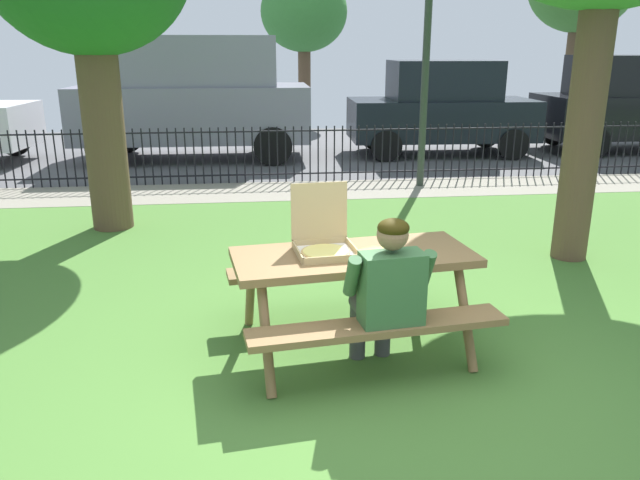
% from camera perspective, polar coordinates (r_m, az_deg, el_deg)
% --- Properties ---
extents(ground, '(28.00, 11.11, 0.02)m').
position_cam_1_polar(ground, '(5.58, 4.62, -6.51)').
color(ground, '#497931').
extents(cobblestone_walkway, '(28.00, 1.40, 0.01)m').
position_cam_1_polar(cobblestone_walkway, '(10.17, -0.53, 4.60)').
color(cobblestone_walkway, gray).
extents(street_asphalt, '(28.00, 7.25, 0.01)m').
position_cam_1_polar(street_asphalt, '(14.40, -2.31, 8.38)').
color(street_asphalt, '#515154').
extents(picnic_table_foreground, '(1.97, 1.70, 0.79)m').
position_cam_1_polar(picnic_table_foreground, '(4.69, 3.10, -3.22)').
color(picnic_table_foreground, olive).
rests_on(picnic_table_foreground, ground).
extents(pizza_box_open, '(0.48, 0.51, 0.49)m').
position_cam_1_polar(pizza_box_open, '(4.64, 0.35, 0.05)').
color(pizza_box_open, tan).
rests_on(pizza_box_open, picnic_table_foreground).
extents(pizza_slice_on_table, '(0.27, 0.15, 0.02)m').
position_cam_1_polar(pizza_slice_on_table, '(4.74, 5.45, -0.78)').
color(pizza_slice_on_table, '#F0C450').
rests_on(pizza_slice_on_table, picnic_table_foreground).
extents(adult_at_table, '(0.63, 0.62, 1.19)m').
position_cam_1_polar(adult_at_table, '(4.25, 6.15, -4.67)').
color(adult_at_table, '#404040').
rests_on(adult_at_table, ground).
extents(iron_fence_streetside, '(21.54, 0.03, 0.96)m').
position_cam_1_polar(iron_fence_streetside, '(10.76, -0.92, 7.98)').
color(iron_fence_streetside, black).
rests_on(iron_fence_streetside, ground).
extents(lamp_post_walkway, '(0.28, 0.28, 4.56)m').
position_cam_1_polar(lamp_post_walkway, '(10.42, 9.96, 19.89)').
color(lamp_post_walkway, '#2D382D').
rests_on(lamp_post_walkway, ground).
extents(parked_car_left, '(4.73, 2.13, 2.46)m').
position_cam_1_polar(parked_car_left, '(13.20, -11.68, 12.95)').
color(parked_car_left, gray).
rests_on(parked_car_left, ground).
extents(parked_car_center, '(3.96, 1.95, 1.98)m').
position_cam_1_polar(parked_car_center, '(13.80, 11.16, 11.93)').
color(parked_car_center, black).
rests_on(parked_car_center, ground).
extents(far_tree_midleft, '(2.52, 2.52, 4.37)m').
position_cam_1_polar(far_tree_midleft, '(19.15, -1.49, 20.19)').
color(far_tree_midleft, brown).
rests_on(far_tree_midleft, ground).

